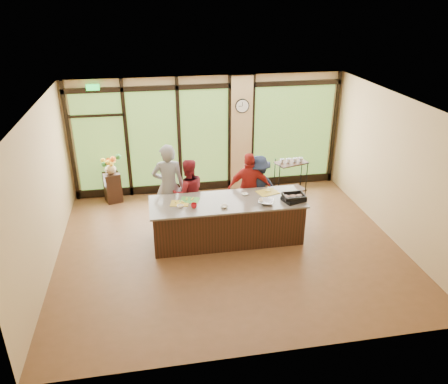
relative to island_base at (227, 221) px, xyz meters
name	(u,v)px	position (x,y,z in m)	size (l,w,h in m)	color
floor	(230,247)	(0.00, -0.30, -0.44)	(7.00, 7.00, 0.00)	brown
ceiling	(231,105)	(0.00, -0.30, 2.56)	(7.00, 7.00, 0.00)	white
back_wall	(208,135)	(0.00, 2.70, 1.06)	(7.00, 7.00, 0.00)	tan
left_wall	(42,194)	(-3.50, -0.30, 1.06)	(6.00, 6.00, 0.00)	tan
right_wall	(395,169)	(3.50, -0.30, 1.06)	(6.00, 6.00, 0.00)	tan
window_wall	(215,139)	(0.16, 2.65, 0.95)	(6.90, 0.12, 3.00)	tan
island_base	(227,221)	(0.00, 0.00, 0.00)	(3.10, 1.00, 0.88)	black
countertop	(227,202)	(0.00, 0.00, 0.46)	(3.20, 1.10, 0.04)	slate
wall_clock	(242,106)	(0.85, 2.57, 1.81)	(0.36, 0.04, 0.36)	black
cook_left	(169,186)	(-1.15, 0.86, 0.53)	(0.71, 0.46, 1.93)	slate
cook_midleft	(188,193)	(-0.73, 0.80, 0.35)	(0.77, 0.60, 1.58)	maroon
cook_midright	(249,188)	(0.64, 0.72, 0.39)	(0.97, 0.41, 1.66)	maroon
cook_right	(258,188)	(0.86, 0.84, 0.33)	(1.00, 0.57, 1.55)	#1A2239
roasting_pan	(294,199)	(1.35, -0.23, 0.52)	(0.44, 0.34, 0.08)	black
mixing_bowl	(266,202)	(0.75, -0.27, 0.52)	(0.31, 0.31, 0.07)	silver
cutting_board_left	(190,200)	(-0.76, 0.17, 0.49)	(0.38, 0.29, 0.01)	#3D8F34
cutting_board_center	(180,203)	(-0.98, 0.05, 0.49)	(0.37, 0.28, 0.01)	gold
cutting_board_right	(268,192)	(0.93, 0.25, 0.49)	(0.43, 0.33, 0.01)	gold
prep_bowl_near	(180,206)	(-0.98, -0.12, 0.50)	(0.14, 0.14, 0.04)	white
prep_bowl_mid	(224,207)	(-0.11, -0.29, 0.50)	(0.15, 0.15, 0.05)	white
prep_bowl_far	(245,194)	(0.42, 0.22, 0.50)	(0.13, 0.13, 0.03)	white
red_ramekin	(194,206)	(-0.71, -0.19, 0.53)	(0.12, 0.12, 0.10)	#B4121D
flower_stand	(113,187)	(-2.49, 2.36, -0.06)	(0.38, 0.38, 0.76)	black
flower_vase	(110,168)	(-2.49, 2.36, 0.46)	(0.27, 0.27, 0.28)	#92784F
bar_cart	(291,174)	(1.97, 1.80, 0.20)	(0.88, 0.65, 1.07)	black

